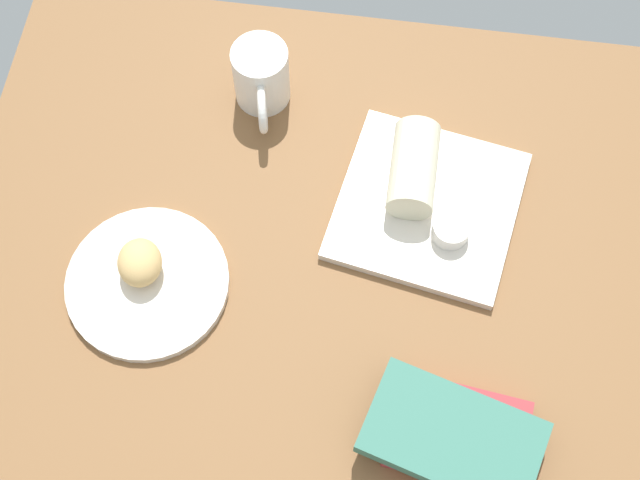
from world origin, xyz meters
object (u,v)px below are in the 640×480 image
square_plate (427,206)px  book_stack (455,436)px  sauce_cup (451,230)px  breakfast_wrap (414,168)px  scone_pastry (140,263)px  round_plate (148,283)px  coffee_mug (261,77)px

square_plate → book_stack: book_stack is taller
sauce_cup → breakfast_wrap: size_ratio=0.39×
scone_pastry → sauce_cup: (41.85, 11.01, -0.82)cm
round_plate → scone_pastry: bearing=118.2°
sauce_cup → breakfast_wrap: (-6.15, 8.09, 1.88)cm
round_plate → scone_pastry: size_ratio=3.22×
breakfast_wrap → book_stack: breakfast_wrap is taller
coffee_mug → scone_pastry: bearing=-110.7°
round_plate → breakfast_wrap: breakfast_wrap is taller
square_plate → breakfast_wrap: bearing=127.2°
breakfast_wrap → coffee_mug: 26.79cm
breakfast_wrap → book_stack: bearing=103.9°
book_stack → coffee_mug: bearing=123.8°
round_plate → sauce_cup: (40.99, 12.62, 2.36)cm
scone_pastry → book_stack: size_ratio=0.29×
round_plate → breakfast_wrap: (34.84, 20.71, 4.24)cm
square_plate → breakfast_wrap: breakfast_wrap is taller
coffee_mug → breakfast_wrap: bearing=-26.8°
breakfast_wrap → scone_pastry: bearing=28.6°
square_plate → breakfast_wrap: (-2.73, 3.60, 4.14)cm
square_plate → sauce_cup: (3.42, -4.49, 2.26)cm
breakfast_wrap → coffee_mug: coffee_mug is taller
round_plate → book_stack: book_stack is taller
sauce_cup → book_stack: bearing=-84.7°
square_plate → sauce_cup: sauce_cup is taller
coffee_mug → sauce_cup: bearing=-33.9°
sauce_cup → coffee_mug: bearing=146.1°
scone_pastry → square_plate: size_ratio=0.28×
sauce_cup → round_plate: bearing=-162.9°
round_plate → breakfast_wrap: bearing=30.7°
book_stack → coffee_mug: 58.81cm
scone_pastry → breakfast_wrap: bearing=28.2°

